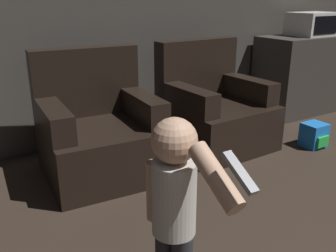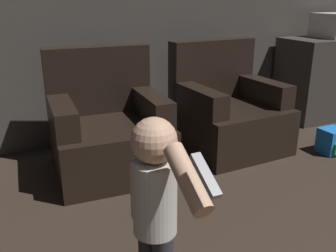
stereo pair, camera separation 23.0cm
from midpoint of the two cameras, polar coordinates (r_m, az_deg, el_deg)
armchair_left at (r=2.96m, az=-12.65°, el=-1.08°), size 0.89×0.87×0.95m
armchair_right at (r=3.45m, az=5.08°, el=2.25°), size 0.88×0.85×0.95m
person_toddler at (r=1.61m, az=-3.07°, el=-11.11°), size 0.19×0.59×0.88m
toy_backpack at (r=3.66m, az=19.73°, el=-1.35°), size 0.20×0.21×0.22m
kitchen_counter at (r=4.74m, az=18.95°, el=7.53°), size 1.22×0.56×0.89m
microwave at (r=4.68m, az=19.94°, el=14.41°), size 0.54×0.40×0.26m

